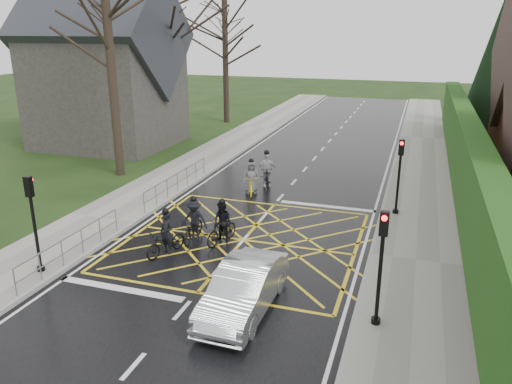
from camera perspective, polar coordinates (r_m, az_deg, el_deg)
The scene contains 22 objects.
ground at distance 18.24m, azimuth -1.44°, elevation -5.52°, with size 120.00×120.00×0.00m, color black.
road at distance 18.23m, azimuth -1.44°, elevation -5.50°, with size 9.00×80.00×0.01m, color black.
sidewalk_right at distance 17.31m, azimuth 17.79°, elevation -7.55°, with size 3.00×80.00×0.15m, color gray.
sidewalk_left at distance 20.86m, azimuth -17.18°, elevation -3.00°, with size 3.00×80.00×0.15m, color gray.
stone_wall at distance 22.90m, azimuth 22.56°, elevation -0.98°, with size 0.50×38.00×0.70m, color slate.
hedge at distance 22.42m, azimuth 23.10°, elevation 3.25°, with size 0.90×38.00×2.80m, color #1A390F.
conifer at distance 42.07m, azimuth 25.92°, elevation 13.32°, with size 4.60×4.60×10.00m.
church at distance 33.78m, azimuth -16.91°, elevation 13.43°, with size 8.80×7.80×11.00m.
tree_near at distance 26.18m, azimuth -16.71°, elevation 18.79°, with size 9.24×9.24×11.44m.
tree_mid at distance 33.59m, azimuth -10.18°, elevation 20.22°, with size 10.08×10.08×12.48m.
tree_far at distance 40.55m, azimuth -3.57°, elevation 18.04°, with size 8.40×8.40×10.40m.
railing_south at distance 17.27m, azimuth -20.31°, elevation -5.32°, with size 0.05×5.04×1.03m.
railing_north at distance 23.18m, azimuth -8.99°, elevation 1.60°, with size 0.05×6.04×1.03m.
traffic_light_ne at distance 20.70m, azimuth 15.99°, elevation 1.59°, with size 0.24×0.31×3.21m.
traffic_light_se at distance 12.84m, azimuth 14.00°, elevation -8.67°, with size 0.24×0.31×3.21m.
traffic_light_sw at distance 16.54m, azimuth -23.97°, elevation -3.53°, with size 0.24×0.31×3.21m.
cyclist_rear at distance 17.21m, azimuth -10.24°, elevation -5.38°, with size 1.12×1.80×1.65m.
cyclist_back at distance 17.82m, azimuth -3.89°, elevation -3.95°, with size 0.91×1.71×1.65m.
cyclist_mid at distance 18.17m, azimuth -7.11°, elevation -3.67°, with size 1.02×1.75×1.67m.
cyclist_front at distance 24.01m, azimuth 1.17°, elevation 2.12°, with size 1.21×1.87×1.82m.
cyclist_lead at distance 23.06m, azimuth -0.60°, elevation 1.20°, with size 1.20×1.81×1.67m.
car at distance 13.69m, azimuth -1.41°, elevation -10.99°, with size 1.41×4.04×1.33m, color silver.
Camera 1 is at (5.65, -15.69, 7.37)m, focal length 35.00 mm.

